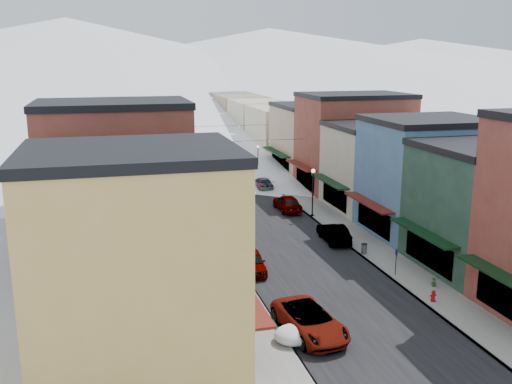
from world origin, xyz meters
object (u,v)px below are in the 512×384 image
fire_hydrant (433,296)px  streetlamp_near (313,186)px  car_dark_hatch (213,199)px  car_white_suv (310,321)px  car_silver_sedan (252,262)px  car_green_sedan (334,233)px  trash_can (364,249)px

fire_hydrant → streetlamp_near: 21.42m
car_dark_hatch → streetlamp_near: size_ratio=0.91×
car_white_suv → car_silver_sedan: size_ratio=1.33×
fire_hydrant → streetlamp_near: streetlamp_near is taller
fire_hydrant → car_silver_sedan: bearing=139.6°
car_silver_sedan → car_green_sedan: 9.93m
streetlamp_near → car_white_suv: bearing=-110.6°
car_dark_hatch → car_silver_sedan: bearing=-94.4°
streetlamp_near → trash_can: bearing=-89.3°
car_dark_hatch → trash_can: 20.75m
car_silver_sedan → car_dark_hatch: 19.87m
fire_hydrant → trash_can: trash_can is taller
car_white_suv → car_silver_sedan: car_white_suv is taller
car_white_suv → streetlamp_near: (8.70, 23.15, 2.33)m
car_silver_sedan → streetlamp_near: (9.48, 12.76, 2.40)m
trash_can → car_green_sedan: bearing=104.9°
car_white_suv → car_green_sedan: bearing=56.0°
fire_hydrant → streetlamp_near: bearing=91.4°
car_dark_hatch → trash_can: size_ratio=5.17×
car_white_suv → car_green_sedan: (7.80, 15.40, -0.03)m
car_silver_sedan → car_dark_hatch: car_silver_sedan is taller
car_silver_sedan → fire_hydrant: bearing=-34.3°
car_silver_sedan → car_white_suv: bearing=-79.6°
car_dark_hatch → fire_hydrant: size_ratio=5.72×
car_silver_sedan → fire_hydrant: (9.99, -8.49, -0.27)m
streetlamp_near → car_green_sedan: bearing=-96.6°
car_white_suv → trash_can: size_ratio=7.10×
car_dark_hatch → fire_hydrant: car_dark_hatch is taller
car_silver_sedan → car_dark_hatch: size_ratio=1.04×
car_silver_sedan → car_green_sedan: car_green_sedan is taller
car_silver_sedan → trash_can: car_silver_sedan is taller
car_white_suv → streetlamp_near: size_ratio=1.25×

